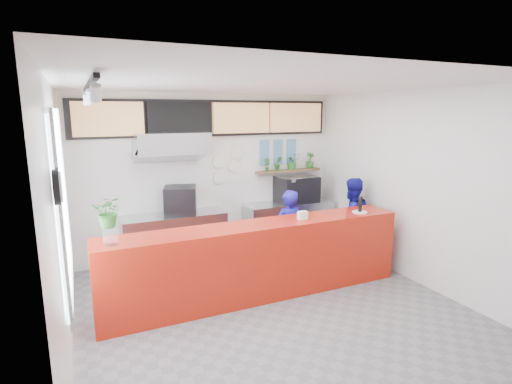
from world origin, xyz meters
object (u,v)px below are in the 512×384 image
object	(u,v)px
panini_oven	(180,200)
staff_right	(351,220)
service_counter	(258,260)
espresso_machine	(297,189)
pepper_mill	(360,204)
staff_center	(288,233)

from	to	relation	value
panini_oven	staff_right	bearing A→B (deg)	-5.26
service_counter	staff_right	size ratio (longest dim) A/B	2.96
espresso_machine	pepper_mill	xyz separation A→B (m)	(0.05, -1.88, 0.09)
panini_oven	espresso_machine	xyz separation A→B (m)	(2.35, 0.00, 0.01)
service_counter	panini_oven	distance (m)	2.01
staff_right	espresso_machine	bearing A→B (deg)	-67.89
panini_oven	espresso_machine	world-z (taller)	espresso_machine
panini_oven	espresso_machine	size ratio (longest dim) A/B	0.69
staff_center	pepper_mill	world-z (taller)	staff_center
staff_center	panini_oven	bearing A→B (deg)	-49.37
service_counter	espresso_machine	size ratio (longest dim) A/B	5.76
panini_oven	pepper_mill	xyz separation A→B (m)	(2.40, -1.88, 0.09)
panini_oven	staff_right	xyz separation A→B (m)	(2.81, -1.17, -0.38)
espresso_machine	service_counter	bearing A→B (deg)	-134.87
service_counter	espresso_machine	xyz separation A→B (m)	(1.68, 1.80, 0.60)
espresso_machine	staff_center	size ratio (longest dim) A/B	0.54
service_counter	panini_oven	size ratio (longest dim) A/B	8.35
espresso_machine	staff_right	size ratio (longest dim) A/B	0.51
staff_center	pepper_mill	size ratio (longest dim) A/B	5.89
service_counter	pepper_mill	bearing A→B (deg)	-2.73
espresso_machine	panini_oven	bearing A→B (deg)	178.15
service_counter	staff_center	size ratio (longest dim) A/B	3.13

